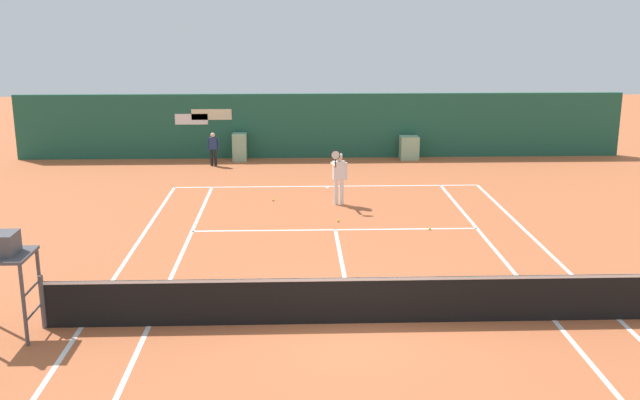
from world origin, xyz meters
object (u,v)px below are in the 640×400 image
Objects in this scene: tennis_ball_by_sideline at (338,221)px; tennis_ball_near_service_line at (430,229)px; umpire_chair at (2,253)px; ball_kid_left_post at (213,147)px; tennis_ball_mid_court at (273,200)px; player_on_baseline at (339,174)px.

tennis_ball_by_sideline is 2.67m from tennis_ball_near_service_line.
ball_kid_left_post is (2.21, 15.70, -0.88)m from umpire_chair.
umpire_chair reaches higher than ball_kid_left_post.
tennis_ball_mid_court is (-1.95, 2.51, 0.00)m from tennis_ball_by_sideline.
ball_kid_left_post is 9.32m from tennis_ball_by_sideline.
tennis_ball_near_service_line is (2.52, -0.90, 0.00)m from tennis_ball_by_sideline.
umpire_chair is 1.31× the size of player_on_baseline.
player_on_baseline reaches higher than tennis_ball_near_service_line.
tennis_ball_near_service_line is (6.96, -9.06, -0.73)m from ball_kid_left_post.
umpire_chair is at bearing -131.42° from tennis_ball_by_sideline.
tennis_ball_near_service_line is at bearing 125.92° from umpire_chair.
player_on_baseline is 1.41× the size of ball_kid_left_post.
tennis_ball_near_service_line is (4.47, -3.41, 0.00)m from tennis_ball_mid_court.
tennis_ball_by_sideline and tennis_ball_near_service_line have the same top height.
tennis_ball_near_service_line is at bearing -37.30° from tennis_ball_mid_court.
player_on_baseline is at bearing 86.17° from tennis_ball_by_sideline.
umpire_chair is 35.74× the size of tennis_ball_near_service_line.
umpire_chair is at bearing -144.08° from tennis_ball_near_service_line.
tennis_ball_near_service_line is (9.17, 6.64, -1.60)m from umpire_chair.
player_on_baseline reaches higher than tennis_ball_mid_court.
tennis_ball_mid_court is 5.62m from tennis_ball_near_service_line.
player_on_baseline is at bearing 144.49° from umpire_chair.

